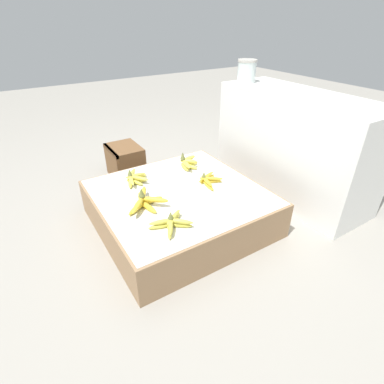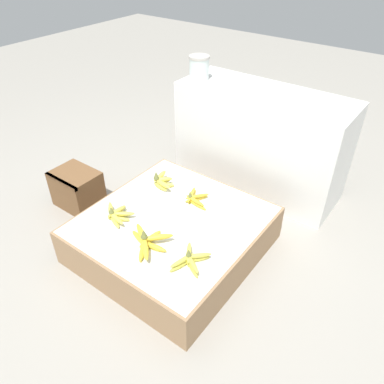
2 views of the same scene
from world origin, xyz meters
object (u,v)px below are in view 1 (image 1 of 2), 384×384
object	(u,v)px
banana_bunch_front_midright	(171,223)
banana_bunch_middle_midleft	(208,180)
banana_bunch_front_left	(134,178)
wooden_crate	(125,161)
glass_jar	(247,71)
foam_tray_white	(292,90)
banana_bunch_front_midleft	(144,201)
banana_bunch_middle_left	(187,163)

from	to	relation	value
banana_bunch_front_midright	banana_bunch_middle_midleft	world-z (taller)	banana_bunch_front_midright
banana_bunch_front_left	wooden_crate	bearing A→B (deg)	165.99
glass_jar	foam_tray_white	bearing A→B (deg)	7.96
wooden_crate	banana_bunch_front_midright	world-z (taller)	banana_bunch_front_midright
banana_bunch_middle_midleft	glass_jar	bearing A→B (deg)	124.14
banana_bunch_front_midleft	foam_tray_white	bearing A→B (deg)	92.45
banana_bunch_front_midleft	glass_jar	distance (m)	1.31
banana_bunch_middle_left	banana_bunch_middle_midleft	xyz separation A→B (m)	(0.27, -0.01, -0.01)
banana_bunch_middle_midleft	banana_bunch_front_midright	bearing A→B (deg)	-56.45
wooden_crate	banana_bunch_front_midright	size ratio (longest dim) A/B	1.45
banana_bunch_front_left	glass_jar	size ratio (longest dim) A/B	1.33
banana_bunch_middle_left	banana_bunch_middle_midleft	distance (m)	0.27
wooden_crate	banana_bunch_front_left	distance (m)	0.58
banana_bunch_front_midright	banana_bunch_middle_midleft	bearing A→B (deg)	123.55
wooden_crate	banana_bunch_front_left	bearing A→B (deg)	-14.01
banana_bunch_front_left	banana_bunch_front_midright	size ratio (longest dim) A/B	1.01
banana_bunch_front_left	banana_bunch_front_midleft	bearing A→B (deg)	-12.07
banana_bunch_middle_midleft	foam_tray_white	bearing A→B (deg)	91.83
glass_jar	foam_tray_white	distance (m)	0.42
banana_bunch_front_midright	banana_bunch_middle_left	xyz separation A→B (m)	(-0.56, 0.44, 0.01)
banana_bunch_front_midright	banana_bunch_middle_left	world-z (taller)	banana_bunch_middle_left
banana_bunch_front_midleft	banana_bunch_middle_left	size ratio (longest dim) A/B	1.42
wooden_crate	banana_bunch_middle_midleft	world-z (taller)	banana_bunch_middle_midleft
foam_tray_white	banana_bunch_front_midright	bearing A→B (deg)	-74.76
banana_bunch_front_left	foam_tray_white	world-z (taller)	foam_tray_white
banana_bunch_front_midleft	banana_bunch_middle_midleft	bearing A→B (deg)	93.38
foam_tray_white	banana_bunch_middle_midleft	bearing A→B (deg)	-88.17
banana_bunch_middle_midleft	glass_jar	world-z (taller)	glass_jar
banana_bunch_front_midleft	glass_jar	bearing A→B (deg)	112.67
banana_bunch_front_left	foam_tray_white	distance (m)	1.22
banana_bunch_middle_midleft	banana_bunch_front_left	bearing A→B (deg)	-124.28
wooden_crate	banana_bunch_front_midright	xyz separation A→B (m)	(1.10, -0.17, 0.13)
banana_bunch_front_midleft	foam_tray_white	world-z (taller)	foam_tray_white
banana_bunch_front_left	foam_tray_white	xyz separation A→B (m)	(0.25, 1.09, 0.48)
banana_bunch_middle_left	banana_bunch_middle_midleft	bearing A→B (deg)	-2.13
banana_bunch_front_left	banana_bunch_middle_midleft	size ratio (longest dim) A/B	1.17
banana_bunch_front_left	foam_tray_white	bearing A→B (deg)	77.14
banana_bunch_front_midright	foam_tray_white	size ratio (longest dim) A/B	0.85
banana_bunch_front_midright	banana_bunch_middle_midleft	size ratio (longest dim) A/B	1.17
wooden_crate	banana_bunch_middle_midleft	bearing A→B (deg)	17.69
glass_jar	banana_bunch_middle_left	bearing A→B (deg)	-75.89
banana_bunch_front_midleft	wooden_crate	bearing A→B (deg)	166.67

